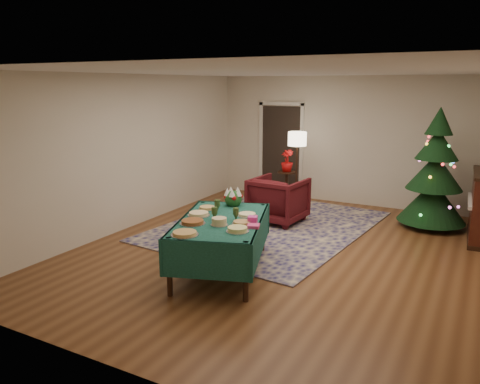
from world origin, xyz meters
The scene contains 23 objects.
room_shell centered at (0.00, 0.00, 1.35)m, with size 7.00×7.00×7.00m.
doorway centered at (-1.60, 3.48, 1.10)m, with size 1.08×0.04×2.16m.
rug centered at (-0.80, 1.11, 0.01)m, with size 3.20×4.20×0.02m, color #181654.
buffet_table centered at (-0.50, -1.08, 0.60)m, with size 1.68×2.17×0.75m.
platter_0 centered at (-0.54, -1.88, 0.77)m, with size 0.34×0.34×0.05m.
platter_1 centered at (-0.04, -1.46, 0.77)m, with size 0.29×0.29×0.06m.
platter_2 centered at (-0.72, -1.44, 0.77)m, with size 0.34×0.34×0.05m.
platter_3 centered at (-0.38, -1.34, 0.79)m, with size 0.23×0.23×0.10m.
platter_4 centered at (-0.14, -1.15, 0.76)m, with size 0.27×0.27×0.04m.
platter_5 centered at (-0.86, -1.08, 0.77)m, with size 0.31×0.31×0.05m.
platter_6 centered at (-0.26, -0.78, 0.76)m, with size 0.27×0.27×0.04m.
platter_7 centered at (-0.94, -0.73, 0.76)m, with size 0.25×0.25×0.04m.
goblet_0 centered at (-0.74, -0.78, 0.84)m, with size 0.08×0.08×0.17m.
goblet_1 centered at (-0.30, -1.04, 0.84)m, with size 0.08×0.08×0.17m.
goblet_2 centered at (-0.56, -1.15, 0.84)m, with size 0.08×0.08×0.17m.
napkin_stack centered at (0.05, -1.21, 0.77)m, with size 0.15×0.15×0.04m, color #E84087.
gift_box centered at (-0.03, -1.06, 0.80)m, with size 0.12×0.12×0.10m, color #D13A9B.
centerpiece centered at (-0.71, -0.37, 0.88)m, with size 0.27×0.27×0.31m.
armchair centered at (-0.76, 1.45, 0.47)m, with size 0.91×0.85×0.94m, color #490F14.
floor_lamp centered at (-0.91, 2.72, 1.33)m, with size 0.38×0.38×1.57m.
side_table centered at (-1.14, 2.75, 0.35)m, with size 0.40×0.40×0.72m.
potted_plant centered at (-1.14, 2.75, 0.84)m, with size 0.26×0.46×0.26m, color red.
christmas_tree centered at (1.79, 2.49, 0.97)m, with size 1.54×1.54×2.15m.
Camera 1 is at (2.59, -6.31, 2.53)m, focal length 35.00 mm.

